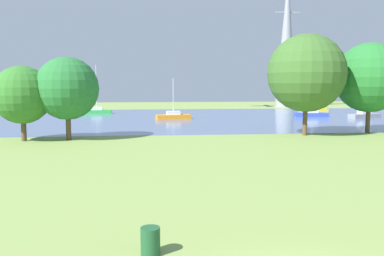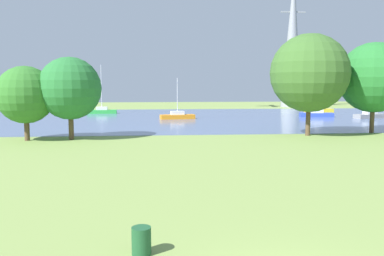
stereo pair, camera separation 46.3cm
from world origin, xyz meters
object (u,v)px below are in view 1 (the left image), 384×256
at_px(tree_mid_shore, 67,89).
at_px(sailboat_orange, 173,116).
at_px(tree_east_far, 370,78).
at_px(litter_bin, 150,241).
at_px(sailboat_green, 97,111).
at_px(electricity_pylon, 287,39).
at_px(sailboat_blue, 312,114).
at_px(tree_east_near, 22,95).
at_px(sailboat_gray, 364,115).
at_px(tree_west_far, 306,73).
at_px(sailboat_yellow, 313,110).

bearing_deg(tree_mid_shore, sailboat_orange, 62.80).
bearing_deg(tree_east_far, litter_bin, -128.72).
height_order(sailboat_green, electricity_pylon, electricity_pylon).
height_order(litter_bin, sailboat_blue, sailboat_blue).
height_order(sailboat_orange, tree_east_far, tree_east_far).
bearing_deg(sailboat_blue, tree_east_near, -147.39).
xyz_separation_m(sailboat_gray, tree_east_near, (-41.54, -19.38, 3.47)).
distance_m(sailboat_orange, tree_west_far, 23.06).
distance_m(tree_west_far, electricity_pylon, 50.29).
height_order(litter_bin, sailboat_gray, sailboat_gray).
relative_size(sailboat_orange, electricity_pylon, 0.20).
distance_m(tree_east_near, tree_east_far, 32.77).
bearing_deg(litter_bin, sailboat_yellow, 63.32).
xyz_separation_m(sailboat_orange, sailboat_green, (-11.96, 11.64, 0.03)).
height_order(sailboat_yellow, sailboat_gray, sailboat_gray).
distance_m(sailboat_blue, tree_mid_shore, 38.28).
relative_size(sailboat_gray, electricity_pylon, 0.27).
bearing_deg(tree_mid_shore, tree_west_far, 2.39).
xyz_separation_m(sailboat_yellow, sailboat_gray, (2.43, -12.48, 0.01)).
relative_size(sailboat_green, tree_mid_shore, 1.11).
bearing_deg(electricity_pylon, sailboat_blue, -100.68).
bearing_deg(electricity_pylon, sailboat_orange, -132.40).
height_order(sailboat_green, tree_mid_shore, sailboat_green).
bearing_deg(tree_west_far, litter_bin, -119.70).
bearing_deg(sailboat_green, litter_bin, -81.32).
height_order(sailboat_gray, tree_east_near, sailboat_gray).
relative_size(sailboat_yellow, tree_east_near, 1.12).
bearing_deg(tree_east_far, sailboat_yellow, 77.45).
height_order(sailboat_blue, tree_east_far, tree_east_far).
height_order(sailboat_yellow, sailboat_blue, sailboat_blue).
bearing_deg(tree_east_far, sailboat_blue, 83.62).
xyz_separation_m(litter_bin, electricity_pylon, (29.04, 73.27, 13.91)).
distance_m(sailboat_yellow, sailboat_green, 37.01).
xyz_separation_m(sailboat_gray, sailboat_green, (-39.44, 12.78, 0.00)).
bearing_deg(sailboat_yellow, litter_bin, -116.68).
relative_size(sailboat_blue, tree_east_far, 0.83).
relative_size(sailboat_gray, tree_west_far, 0.82).
bearing_deg(sailboat_gray, electricity_pylon, 93.40).
bearing_deg(sailboat_orange, sailboat_blue, 4.77).
distance_m(sailboat_yellow, tree_east_near, 50.56).
bearing_deg(electricity_pylon, tree_east_far, -98.87).
bearing_deg(tree_east_far, electricity_pylon, 81.13).
relative_size(sailboat_yellow, sailboat_blue, 0.97).
xyz_separation_m(sailboat_orange, tree_east_near, (-14.05, -20.53, 3.50)).
distance_m(sailboat_yellow, electricity_pylon, 21.83).
height_order(litter_bin, tree_east_far, tree_east_far).
bearing_deg(electricity_pylon, sailboat_green, -156.29).
bearing_deg(sailboat_blue, sailboat_green, 163.15).
bearing_deg(tree_west_far, sailboat_gray, 48.46).
distance_m(sailboat_orange, tree_mid_shore, 23.05).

